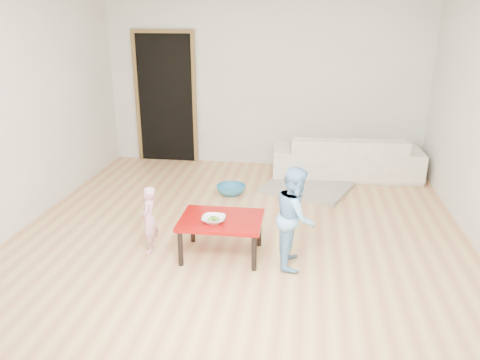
% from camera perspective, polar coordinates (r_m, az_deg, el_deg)
% --- Properties ---
extents(floor, '(5.00, 5.00, 0.01)m').
position_cam_1_polar(floor, '(5.43, 0.30, -5.77)').
color(floor, tan).
rests_on(floor, ground).
extents(back_wall, '(5.00, 0.02, 2.60)m').
position_cam_1_polar(back_wall, '(7.46, 3.02, 11.64)').
color(back_wall, silver).
rests_on(back_wall, floor).
extents(left_wall, '(0.02, 5.00, 2.60)m').
position_cam_1_polar(left_wall, '(5.90, -24.75, 7.78)').
color(left_wall, silver).
rests_on(left_wall, floor).
extents(doorway, '(1.02, 0.08, 2.11)m').
position_cam_1_polar(doorway, '(7.80, -8.99, 9.72)').
color(doorway, brown).
rests_on(doorway, back_wall).
extents(sofa, '(2.21, 0.97, 0.63)m').
position_cam_1_polar(sofa, '(7.23, 12.78, 2.93)').
color(sofa, white).
rests_on(sofa, floor).
extents(cushion, '(0.44, 0.39, 0.11)m').
position_cam_1_polar(cushion, '(7.03, 9.00, 4.06)').
color(cushion, '#FFA51C').
rests_on(cushion, sofa).
extents(red_table, '(0.82, 0.62, 0.41)m').
position_cam_1_polar(red_table, '(4.75, -2.28, -6.94)').
color(red_table, '#8A0907').
rests_on(red_table, floor).
extents(bowl, '(0.23, 0.23, 0.06)m').
position_cam_1_polar(bowl, '(4.58, -3.23, -4.83)').
color(bowl, white).
rests_on(bowl, red_table).
extents(broccoli, '(0.12, 0.12, 0.06)m').
position_cam_1_polar(broccoli, '(4.58, -3.23, -4.83)').
color(broccoli, '#2D5919').
rests_on(broccoli, red_table).
extents(child_pink, '(0.19, 0.27, 0.70)m').
position_cam_1_polar(child_pink, '(4.87, -11.05, -4.75)').
color(child_pink, '#E26789').
rests_on(child_pink, floor).
extents(child_blue, '(0.39, 0.49, 0.99)m').
position_cam_1_polar(child_blue, '(4.51, 6.77, -4.49)').
color(child_blue, '#5DA2D7').
rests_on(child_blue, floor).
extents(basin, '(0.40, 0.40, 0.12)m').
position_cam_1_polar(basin, '(6.39, -1.11, -1.18)').
color(basin, teal).
rests_on(basin, floor).
extents(blanket, '(1.36, 1.26, 0.06)m').
position_cam_1_polar(blanket, '(6.64, 8.17, -0.89)').
color(blanket, '#AEA999').
rests_on(blanket, floor).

